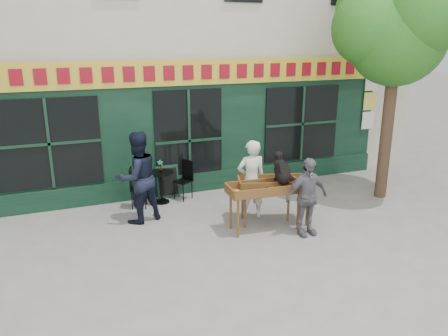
{
  "coord_description": "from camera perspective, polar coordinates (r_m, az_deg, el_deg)",
  "views": [
    {
      "loc": [
        -3.07,
        -7.76,
        3.76
      ],
      "look_at": [
        0.21,
        0.5,
        1.12
      ],
      "focal_mm": 35.0,
      "sensor_mm": 36.0,
      "label": 1
    }
  ],
  "objects": [
    {
      "name": "bistro_chair_left",
      "position": [
        10.2,
        -11.59,
        -2.1
      ],
      "size": [
        0.45,
        0.45,
        0.95
      ],
      "rotation": [
        0.0,
        0.0,
        1.29
      ],
      "color": "black",
      "rests_on": "ground"
    },
    {
      "name": "chalkboard",
      "position": [
        10.78,
        -7.33,
        -1.76
      ],
      "size": [
        0.56,
        0.21,
        0.79
      ],
      "rotation": [
        0.0,
        0.0,
        0.02
      ],
      "color": "black",
      "rests_on": "ground"
    },
    {
      "name": "bistro_table",
      "position": [
        10.4,
        -8.22,
        -1.66
      ],
      "size": [
        0.6,
        0.6,
        0.76
      ],
      "color": "black",
      "rests_on": "ground"
    },
    {
      "name": "woman",
      "position": [
        9.35,
        3.58,
        -1.53
      ],
      "size": [
        0.66,
        0.45,
        1.73
      ],
      "primitive_type": "imported",
      "rotation": [
        0.0,
        0.0,
        3.08
      ],
      "color": "silver",
      "rests_on": "ground"
    },
    {
      "name": "street_tree",
      "position": [
        10.99,
        21.77,
        17.23
      ],
      "size": [
        3.05,
        2.9,
        5.6
      ],
      "color": "#382619",
      "rests_on": "ground"
    },
    {
      "name": "potted_plant",
      "position": [
        10.29,
        -8.31,
        0.27
      ],
      "size": [
        0.15,
        0.1,
        0.29
      ],
      "primitive_type": "imported",
      "rotation": [
        0.0,
        0.0,
        -0.02
      ],
      "color": "gray",
      "rests_on": "bistro_table"
    },
    {
      "name": "dog",
      "position": [
        8.78,
        7.63,
        0.05
      ],
      "size": [
        0.38,
        0.62,
        0.6
      ],
      "primitive_type": null,
      "rotation": [
        0.0,
        0.0,
        -0.06
      ],
      "color": "black",
      "rests_on": "book_cart_center"
    },
    {
      "name": "ground",
      "position": [
        9.15,
        -0.06,
        -7.73
      ],
      "size": [
        80.0,
        80.0,
        0.0
      ],
      "primitive_type": "plane",
      "color": "slate",
      "rests_on": "ground"
    },
    {
      "name": "man_right",
      "position": [
        8.7,
        10.74,
        -3.73
      ],
      "size": [
        0.94,
        0.43,
        1.58
      ],
      "primitive_type": "imported",
      "rotation": [
        0.0,
        0.0,
        0.05
      ],
      "color": "#5C5B61",
      "rests_on": "ground"
    },
    {
      "name": "bistro_chair_right",
      "position": [
        10.63,
        -5.06,
        -1.06
      ],
      "size": [
        0.49,
        0.49,
        0.95
      ],
      "rotation": [
        0.0,
        0.0,
        -1.06
      ],
      "color": "black",
      "rests_on": "ground"
    },
    {
      "name": "man_left",
      "position": [
        9.29,
        -11.21,
        -1.23
      ],
      "size": [
        1.14,
        1.01,
        1.95
      ],
      "primitive_type": "imported",
      "rotation": [
        0.0,
        0.0,
        3.48
      ],
      "color": "black",
      "rests_on": "ground"
    },
    {
      "name": "book_cart_right",
      "position": [
        9.15,
        6.67,
        -2.31
      ],
      "size": [
        1.62,
        1.04,
        0.99
      ],
      "rotation": [
        0.0,
        0.0,
        -0.3
      ],
      "color": "brown",
      "rests_on": "ground"
    },
    {
      "name": "book_cart_center",
      "position": [
        8.81,
        5.36,
        -3.02
      ],
      "size": [
        1.54,
        0.71,
        0.99
      ],
      "rotation": [
        0.0,
        0.0,
        -0.06
      ],
      "color": "brown",
      "rests_on": "ground"
    }
  ]
}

